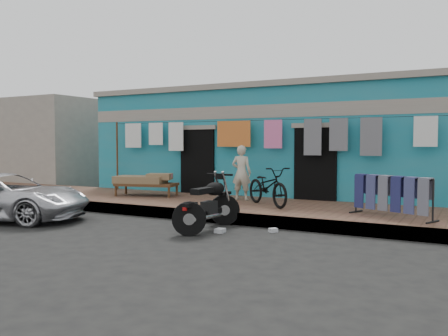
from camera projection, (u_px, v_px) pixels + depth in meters
ground at (173, 235)px, 8.74m from camera, size 80.00×80.00×0.00m
sidewalk at (244, 209)px, 11.38m from camera, size 28.00×3.00×0.25m
curb at (214, 217)px, 10.10m from camera, size 28.00×0.10×0.25m
building at (299, 144)px, 14.80m from camera, size 12.20×5.20×3.36m
neighbor_left at (51, 143)px, 20.02m from camera, size 6.00×5.00×3.40m
clothesline at (257, 138)px, 12.49m from camera, size 10.06×0.06×2.10m
car at (3, 196)px, 10.42m from camera, size 4.17×2.88×1.07m
seated_person at (241, 173)px, 12.06m from camera, size 0.54×0.39×1.40m
bicycle at (268, 182)px, 10.95m from camera, size 1.72×1.52×1.11m
motorcycle at (208, 202)px, 9.23m from camera, size 0.65×1.69×1.08m
charpoy at (147, 185)px, 13.04m from camera, size 2.14×1.66×0.59m
jeans_rack at (392, 196)px, 9.23m from camera, size 2.01×1.63×0.84m
litter_a at (181, 221)px, 10.09m from camera, size 0.21×0.17×0.09m
litter_b at (273, 230)px, 9.03m from camera, size 0.18×0.19×0.08m
litter_c at (220, 231)px, 8.97m from camera, size 0.17×0.21×0.08m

